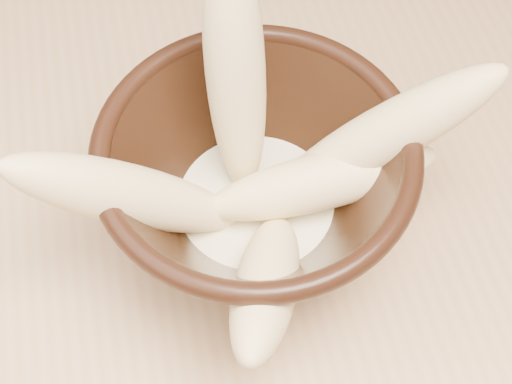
{
  "coord_description": "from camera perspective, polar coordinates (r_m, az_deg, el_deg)",
  "views": [
    {
      "loc": [
        0.19,
        -0.29,
        1.2
      ],
      "look_at": [
        0.24,
        -0.05,
        0.8
      ],
      "focal_mm": 50.0,
      "sensor_mm": 36.0,
      "label": 1
    }
  ],
  "objects": [
    {
      "name": "banana_front",
      "position": [
        0.42,
        0.83,
        -7.34
      ],
      "size": [
        0.08,
        0.14,
        0.1
      ],
      "primitive_type": "ellipsoid",
      "rotation": [
        1.09,
        0.0,
        -0.38
      ],
      "color": "#F9DD93",
      "rests_on": "bowl"
    },
    {
      "name": "milk_puddle",
      "position": [
        0.48,
        0.0,
        -1.09
      ],
      "size": [
        0.11,
        0.11,
        0.02
      ],
      "primitive_type": "cylinder",
      "color": "#FBF6CA",
      "rests_on": "bowl"
    },
    {
      "name": "banana_upright",
      "position": [
        0.44,
        -1.66,
        9.72
      ],
      "size": [
        0.04,
        0.1,
        0.18
      ],
      "primitive_type": "ellipsoid",
      "rotation": [
        0.36,
        0.0,
        3.06
      ],
      "color": "#F9DD93",
      "rests_on": "bowl"
    },
    {
      "name": "banana_left",
      "position": [
        0.43,
        -10.07,
        -0.23
      ],
      "size": [
        0.15,
        0.04,
        0.13
      ],
      "primitive_type": "ellipsoid",
      "rotation": [
        0.88,
        0.0,
        -1.57
      ],
      "color": "#F9DD93",
      "rests_on": "bowl"
    },
    {
      "name": "banana_right",
      "position": [
        0.45,
        10.07,
        4.41
      ],
      "size": [
        0.16,
        0.05,
        0.13
      ],
      "primitive_type": "ellipsoid",
      "rotation": [
        0.89,
        0.0,
        1.5
      ],
      "color": "#F9DD93",
      "rests_on": "bowl"
    },
    {
      "name": "bowl",
      "position": [
        0.46,
        0.0,
        0.61
      ],
      "size": [
        0.2,
        0.2,
        0.11
      ],
      "rotation": [
        0.0,
        0.0,
        0.09
      ],
      "color": "black",
      "rests_on": "table"
    },
    {
      "name": "banana_across",
      "position": [
        0.46,
        5.23,
        0.84
      ],
      "size": [
        0.15,
        0.04,
        0.05
      ],
      "primitive_type": "ellipsoid",
      "rotation": [
        1.46,
        0.0,
        1.57
      ],
      "color": "#F9DD93",
      "rests_on": "bowl"
    }
  ]
}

